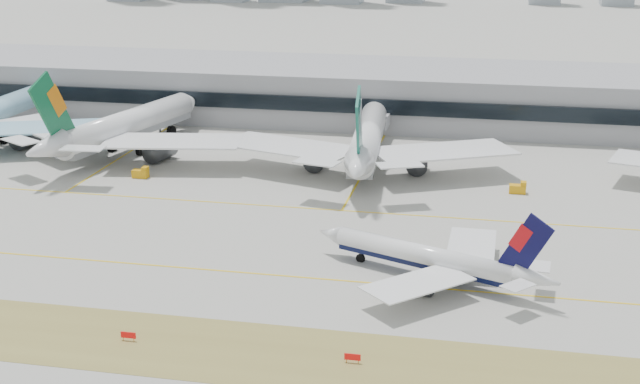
% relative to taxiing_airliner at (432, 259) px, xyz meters
% --- Properties ---
extents(ground, '(3000.00, 3000.00, 0.00)m').
position_rel_taxiing_airliner_xyz_m(ground, '(-31.68, 1.39, -3.54)').
color(ground, '#9B9991').
rests_on(ground, ground).
extents(taxiing_airliner, '(41.56, 35.15, 14.68)m').
position_rel_taxiing_airliner_xyz_m(taxiing_airliner, '(0.00, 0.00, 0.00)').
color(taxiing_airliner, white).
rests_on(taxiing_airliner, ground).
extents(widebody_eva, '(68.53, 68.14, 24.99)m').
position_rel_taxiing_airliner_xyz_m(widebody_eva, '(-81.34, 63.48, 3.11)').
color(widebody_eva, white).
rests_on(widebody_eva, ground).
extents(widebody_cathay, '(69.22, 67.94, 24.75)m').
position_rel_taxiing_airliner_xyz_m(widebody_cathay, '(-20.42, 62.29, 3.04)').
color(widebody_cathay, white).
rests_on(widebody_cathay, ground).
extents(terminal, '(280.00, 43.10, 15.00)m').
position_rel_taxiing_airliner_xyz_m(terminal, '(-31.68, 116.23, 3.96)').
color(terminal, gray).
rests_on(terminal, ground).
extents(hold_sign_left, '(2.20, 0.15, 1.35)m').
position_rel_taxiing_airliner_xyz_m(hold_sign_left, '(-39.66, -30.61, -2.66)').
color(hold_sign_left, red).
rests_on(hold_sign_left, ground).
extents(hold_sign_right, '(2.20, 0.15, 1.35)m').
position_rel_taxiing_airliner_xyz_m(hold_sign_right, '(-7.92, -30.61, -2.66)').
color(hold_sign_right, red).
rests_on(hold_sign_right, ground).
extents(gse_b, '(3.55, 2.00, 2.60)m').
position_rel_taxiing_airliner_xyz_m(gse_b, '(-69.14, 45.16, -2.49)').
color(gse_b, orange).
rests_on(gse_b, ground).
extents(gse_c, '(3.55, 2.00, 2.60)m').
position_rel_taxiing_airliner_xyz_m(gse_c, '(14.13, 50.48, -2.49)').
color(gse_c, orange).
rests_on(gse_c, ground).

